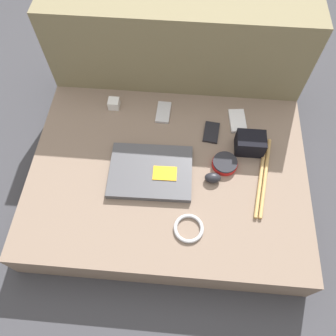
{
  "coord_description": "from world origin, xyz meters",
  "views": [
    {
      "loc": [
        0.05,
        -0.61,
        1.27
      ],
      "look_at": [
        0.0,
        0.0,
        0.18
      ],
      "focal_mm": 35.0,
      "sensor_mm": 36.0,
      "label": 1
    }
  ],
  "objects_px": {
    "laptop": "(151,172)",
    "camera_pouch": "(250,143)",
    "speaker_puck": "(225,163)",
    "phone_small": "(163,112)",
    "computer_mouse": "(213,178)",
    "phone_black": "(237,121)",
    "phone_silver": "(211,132)",
    "charger_brick": "(114,104)"
  },
  "relations": [
    {
      "from": "phone_silver",
      "to": "phone_black",
      "type": "xyz_separation_m",
      "value": [
        0.11,
        0.07,
        0.0
      ]
    },
    {
      "from": "laptop",
      "to": "camera_pouch",
      "type": "height_order",
      "value": "camera_pouch"
    },
    {
      "from": "speaker_puck",
      "to": "charger_brick",
      "type": "height_order",
      "value": "charger_brick"
    },
    {
      "from": "laptop",
      "to": "phone_black",
      "type": "relative_size",
      "value": 2.61
    },
    {
      "from": "laptop",
      "to": "charger_brick",
      "type": "bearing_deg",
      "value": 120.2
    },
    {
      "from": "speaker_puck",
      "to": "phone_silver",
      "type": "xyz_separation_m",
      "value": [
        -0.05,
        0.15,
        -0.01
      ]
    },
    {
      "from": "computer_mouse",
      "to": "phone_silver",
      "type": "xyz_separation_m",
      "value": [
        -0.01,
        0.22,
        -0.01
      ]
    },
    {
      "from": "phone_black",
      "to": "camera_pouch",
      "type": "height_order",
      "value": "camera_pouch"
    },
    {
      "from": "phone_silver",
      "to": "speaker_puck",
      "type": "bearing_deg",
      "value": -63.88
    },
    {
      "from": "phone_black",
      "to": "charger_brick",
      "type": "distance_m",
      "value": 0.53
    },
    {
      "from": "computer_mouse",
      "to": "phone_silver",
      "type": "relative_size",
      "value": 0.58
    },
    {
      "from": "camera_pouch",
      "to": "charger_brick",
      "type": "distance_m",
      "value": 0.6
    },
    {
      "from": "computer_mouse",
      "to": "camera_pouch",
      "type": "bearing_deg",
      "value": 45.64
    },
    {
      "from": "laptop",
      "to": "charger_brick",
      "type": "distance_m",
      "value": 0.37
    },
    {
      "from": "laptop",
      "to": "computer_mouse",
      "type": "distance_m",
      "value": 0.24
    },
    {
      "from": "camera_pouch",
      "to": "speaker_puck",
      "type": "bearing_deg",
      "value": -138.77
    },
    {
      "from": "phone_silver",
      "to": "phone_black",
      "type": "relative_size",
      "value": 0.87
    },
    {
      "from": "speaker_puck",
      "to": "phone_small",
      "type": "height_order",
      "value": "speaker_puck"
    },
    {
      "from": "phone_black",
      "to": "camera_pouch",
      "type": "distance_m",
      "value": 0.14
    },
    {
      "from": "laptop",
      "to": "speaker_puck",
      "type": "bearing_deg",
      "value": 10.38
    },
    {
      "from": "charger_brick",
      "to": "phone_small",
      "type": "bearing_deg",
      "value": -4.8
    },
    {
      "from": "phone_small",
      "to": "camera_pouch",
      "type": "xyz_separation_m",
      "value": [
        0.36,
        -0.15,
        0.03
      ]
    },
    {
      "from": "phone_silver",
      "to": "phone_small",
      "type": "bearing_deg",
      "value": 163.12
    },
    {
      "from": "computer_mouse",
      "to": "phone_small",
      "type": "bearing_deg",
      "value": 123.36
    },
    {
      "from": "phone_silver",
      "to": "camera_pouch",
      "type": "distance_m",
      "value": 0.17
    },
    {
      "from": "laptop",
      "to": "phone_black",
      "type": "bearing_deg",
      "value": 37.9
    },
    {
      "from": "laptop",
      "to": "speaker_puck",
      "type": "xyz_separation_m",
      "value": [
        0.28,
        0.06,
        0.0
      ]
    },
    {
      "from": "computer_mouse",
      "to": "charger_brick",
      "type": "xyz_separation_m",
      "value": [
        -0.43,
        0.33,
        0.0
      ]
    },
    {
      "from": "laptop",
      "to": "phone_small",
      "type": "distance_m",
      "value": 0.3
    },
    {
      "from": "computer_mouse",
      "to": "phone_black",
      "type": "xyz_separation_m",
      "value": [
        0.1,
        0.29,
        -0.01
      ]
    },
    {
      "from": "speaker_puck",
      "to": "phone_black",
      "type": "relative_size",
      "value": 0.8
    },
    {
      "from": "computer_mouse",
      "to": "speaker_puck",
      "type": "xyz_separation_m",
      "value": [
        0.05,
        0.07,
        -0.0
      ]
    },
    {
      "from": "speaker_puck",
      "to": "phone_black",
      "type": "xyz_separation_m",
      "value": [
        0.05,
        0.22,
        -0.01
      ]
    },
    {
      "from": "laptop",
      "to": "computer_mouse",
      "type": "height_order",
      "value": "computer_mouse"
    },
    {
      "from": "phone_black",
      "to": "camera_pouch",
      "type": "bearing_deg",
      "value": -79.13
    },
    {
      "from": "computer_mouse",
      "to": "camera_pouch",
      "type": "relative_size",
      "value": 0.55
    },
    {
      "from": "phone_small",
      "to": "camera_pouch",
      "type": "distance_m",
      "value": 0.39
    },
    {
      "from": "laptop",
      "to": "phone_small",
      "type": "relative_size",
      "value": 2.86
    },
    {
      "from": "speaker_puck",
      "to": "laptop",
      "type": "bearing_deg",
      "value": -168.22
    },
    {
      "from": "laptop",
      "to": "charger_brick",
      "type": "xyz_separation_m",
      "value": [
        -0.19,
        0.32,
        0.01
      ]
    },
    {
      "from": "speaker_puck",
      "to": "phone_silver",
      "type": "relative_size",
      "value": 0.92
    },
    {
      "from": "laptop",
      "to": "phone_silver",
      "type": "relative_size",
      "value": 3.0
    }
  ]
}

